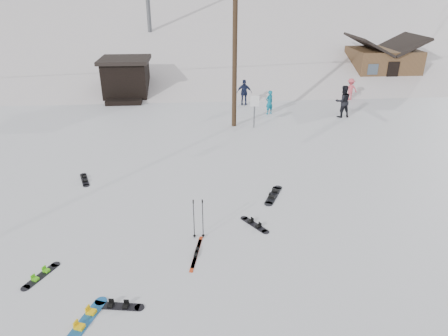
{
  "coord_description": "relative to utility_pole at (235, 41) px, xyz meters",
  "views": [
    {
      "loc": [
        -0.21,
        -7.78,
        7.48
      ],
      "look_at": [
        0.77,
        5.26,
        1.4
      ],
      "focal_mm": 32.0,
      "sensor_mm": 36.0,
      "label": 1
    }
  ],
  "objects": [
    {
      "name": "hero_snowboard",
      "position": [
        -5.03,
        -14.32,
        -4.65
      ],
      "size": [
        0.78,
        1.59,
        0.12
      ],
      "rotation": [
        0.0,
        0.0,
        1.22
      ],
      "color": "#1B65B3",
      "rests_on": "ground"
    },
    {
      "name": "board_scatter_d",
      "position": [
        -0.32,
        -10.41,
        -4.66
      ],
      "size": [
        0.86,
        1.15,
        0.09
      ],
      "rotation": [
        0.0,
        0.0,
        -0.98
      ],
      "color": "black",
      "rests_on": "ground"
    },
    {
      "name": "ski_poles",
      "position": [
        -2.22,
        -10.99,
        -3.97
      ],
      "size": [
        0.38,
        0.1,
        1.39
      ],
      "color": "black",
      "rests_on": "ground"
    },
    {
      "name": "trail_sign",
      "position": [
        1.1,
        -0.42,
        -3.41
      ],
      "size": [
        0.5,
        0.09,
        1.85
      ],
      "color": "#595B60",
      "rests_on": "ground"
    },
    {
      "name": "skier_navy",
      "position": [
        1.1,
        4.22,
        -3.83
      ],
      "size": [
        1.05,
        0.57,
        1.71
      ],
      "primitive_type": "imported",
      "rotation": [
        0.0,
        0.0,
        2.99
      ],
      "color": "#18203E",
      "rests_on": "ground"
    },
    {
      "name": "treeline_crest",
      "position": [
        -2.0,
        72.0,
        -4.68
      ],
      "size": [
        50.0,
        6.0,
        10.0
      ],
      "primitive_type": null,
      "color": "black",
      "rests_on": "ski_slope"
    },
    {
      "name": "ski_slope",
      "position": [
        -2.0,
        41.0,
        -16.68
      ],
      "size": [
        60.0,
        85.24,
        65.97
      ],
      "primitive_type": "cube",
      "rotation": [
        0.31,
        0.0,
        0.0
      ],
      "color": "silver",
      "rests_on": "ground"
    },
    {
      "name": "cabin",
      "position": [
        13.0,
        10.0,
        -3.2
      ],
      "size": [
        5.39,
        4.4,
        3.77
      ],
      "color": "brown",
      "rests_on": "ground"
    },
    {
      "name": "board_scatter_a",
      "position": [
        -4.31,
        -13.89,
        -4.66
      ],
      "size": [
        1.33,
        0.42,
        0.09
      ],
      "rotation": [
        0.0,
        0.0,
        -0.15
      ],
      "color": "black",
      "rests_on": "ground"
    },
    {
      "name": "board_scatter_c",
      "position": [
        -6.67,
        -12.55,
        -4.66
      ],
      "size": [
        0.76,
        1.2,
        0.09
      ],
      "rotation": [
        0.0,
        0.0,
        1.08
      ],
      "color": "black",
      "rests_on": "ground"
    },
    {
      "name": "skier_teal",
      "position": [
        2.41,
        2.12,
        -3.94
      ],
      "size": [
        0.65,
        0.59,
        1.49
      ],
      "primitive_type": "imported",
      "rotation": [
        0.0,
        0.0,
        3.69
      ],
      "color": "#0E6F8C",
      "rests_on": "ground"
    },
    {
      "name": "board_scatter_b",
      "position": [
        -6.9,
        -6.5,
        -4.66
      ],
      "size": [
        0.64,
        1.33,
        0.1
      ],
      "rotation": [
        0.0,
        0.0,
        1.92
      ],
      "color": "black",
      "rests_on": "ground"
    },
    {
      "name": "skier_dark",
      "position": [
        6.72,
        1.18,
        -3.71
      ],
      "size": [
        1.04,
        0.86,
        1.94
      ],
      "primitive_type": "imported",
      "rotation": [
        0.0,
        0.0,
        3.28
      ],
      "color": "black",
      "rests_on": "ground"
    },
    {
      "name": "ridge_right",
      "position": [
        36.0,
        36.0,
        -15.68
      ],
      "size": [
        45.66,
        93.98,
        54.59
      ],
      "primitive_type": "cube",
      "rotation": [
        0.21,
        -0.05,
        -0.12
      ],
      "color": "white",
      "rests_on": "ground"
    },
    {
      "name": "ground",
      "position": [
        -2.0,
        -14.0,
        -4.68
      ],
      "size": [
        200.0,
        200.0,
        0.0
      ],
      "primitive_type": "plane",
      "color": "white",
      "rests_on": "ground"
    },
    {
      "name": "hero_skis",
      "position": [
        -2.31,
        -11.85,
        -4.65
      ],
      "size": [
        0.43,
        1.75,
        0.09
      ],
      "rotation": [
        0.0,
        0.0,
        -0.19
      ],
      "color": "#B43212",
      "rests_on": "ground"
    },
    {
      "name": "utility_pole",
      "position": [
        0.0,
        0.0,
        0.0
      ],
      "size": [
        2.0,
        0.26,
        9.0
      ],
      "color": "#3A2819",
      "rests_on": "ground"
    },
    {
      "name": "board_scatter_f",
      "position": [
        0.71,
        -8.42,
        -4.65
      ],
      "size": [
        0.93,
        1.58,
        0.12
      ],
      "rotation": [
        0.0,
        0.0,
        1.12
      ],
      "color": "black",
      "rests_on": "ground"
    },
    {
      "name": "skier_pink",
      "position": [
        8.66,
        5.03,
        -3.94
      ],
      "size": [
        0.96,
        0.55,
        1.48
      ],
      "primitive_type": "imported",
      "rotation": [
        0.0,
        0.0,
        3.14
      ],
      "color": "#ED5364",
      "rests_on": "ground"
    },
    {
      "name": "lift_hut",
      "position": [
        -7.0,
        6.94,
        -3.32
      ],
      "size": [
        3.4,
        4.1,
        2.75
      ],
      "color": "black",
      "rests_on": "ground"
    }
  ]
}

